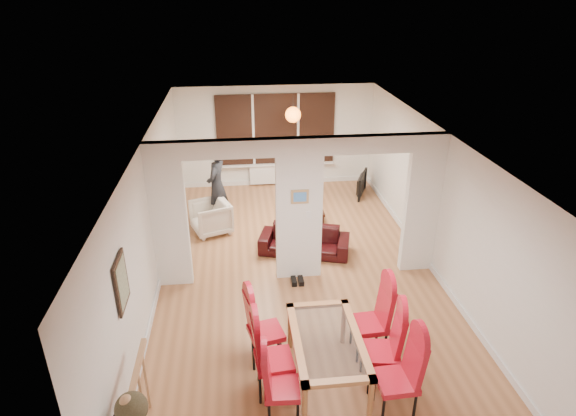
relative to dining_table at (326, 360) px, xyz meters
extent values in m
cube|color=#A26941|center=(-0.02, 2.64, -0.37)|extent=(5.00, 9.00, 0.01)
cube|color=white|center=(-0.02, 2.64, 0.93)|extent=(5.00, 0.18, 2.60)
cube|color=black|center=(-0.02, 7.08, 1.13)|extent=(3.00, 0.08, 1.80)
cube|color=white|center=(-0.02, 7.04, -0.07)|extent=(1.40, 0.08, 0.50)
sphere|color=orange|center=(0.28, 5.94, 1.78)|extent=(0.36, 0.36, 0.36)
cube|color=gray|center=(-2.49, 0.24, 1.23)|extent=(0.04, 0.52, 0.67)
cube|color=#4C8CD8|center=(-0.02, 2.55, 1.23)|extent=(0.30, 0.03, 0.25)
imported|color=black|center=(0.21, 3.44, -0.11)|extent=(1.87, 1.13, 0.51)
imported|color=beige|center=(-1.65, 4.51, -0.02)|extent=(0.96, 0.98, 0.70)
imported|color=black|center=(-1.50, 4.97, 0.52)|extent=(0.74, 0.59, 1.77)
imported|color=black|center=(1.98, 6.18, -0.09)|extent=(0.94, 0.51, 0.56)
cylinder|color=#143F19|center=(0.29, 4.83, -0.01)|extent=(0.06, 0.06, 0.26)
imported|color=black|center=(0.17, 4.97, -0.11)|extent=(0.23, 0.23, 0.06)
camera|label=1|loc=(-1.05, -4.78, 4.46)|focal=30.00mm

